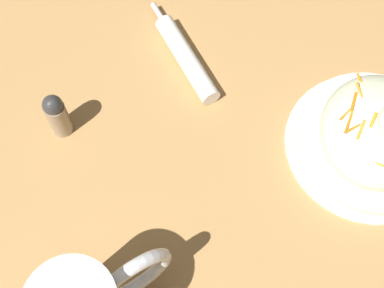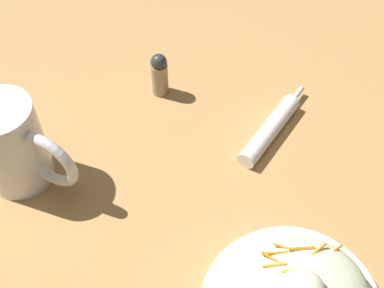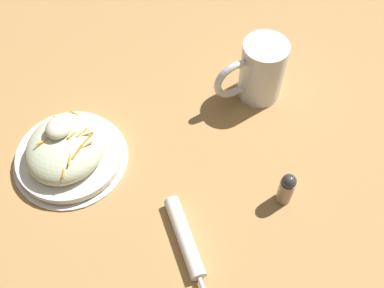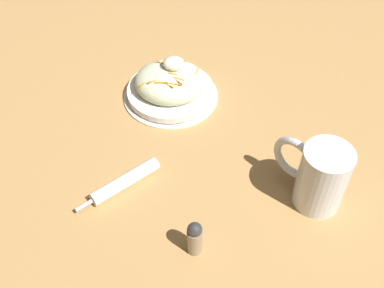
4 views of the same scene
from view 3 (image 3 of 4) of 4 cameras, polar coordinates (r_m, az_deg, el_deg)
name	(u,v)px [view 3 (image 3 of 4)]	position (r m, az deg, el deg)	size (l,w,h in m)	color
ground_plane	(183,132)	(0.90, -1.17, 1.59)	(1.43, 1.43, 0.00)	#B2844C
salad_plate	(68,151)	(0.87, -15.54, -0.80)	(0.22, 0.22, 0.10)	white
beer_mug	(260,73)	(0.93, 8.63, 8.89)	(0.13, 0.12, 0.13)	white
napkin_roll	(185,238)	(0.78, -0.93, -11.85)	(0.15, 0.14, 0.03)	white
salt_shaker	(287,188)	(0.80, 11.94, -5.54)	(0.03, 0.03, 0.08)	gray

